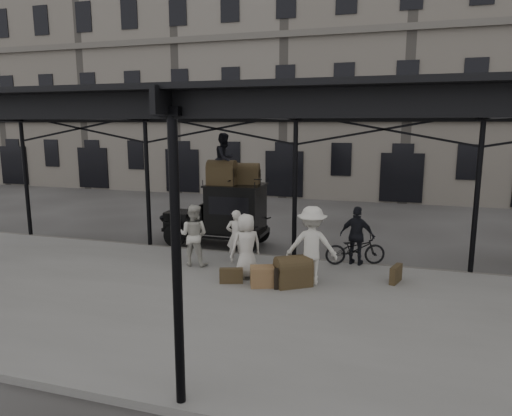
{
  "coord_description": "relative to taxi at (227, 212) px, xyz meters",
  "views": [
    {
      "loc": [
        2.85,
        -11.33,
        4.18
      ],
      "look_at": [
        -1.1,
        1.6,
        1.7
      ],
      "focal_mm": 32.0,
      "sensor_mm": 36.0,
      "label": 1
    }
  ],
  "objects": [
    {
      "name": "ground",
      "position": [
        2.62,
        -3.17,
        -1.2
      ],
      "size": [
        120.0,
        120.0,
        0.0
      ],
      "primitive_type": "plane",
      "color": "#383533",
      "rests_on": "ground"
    },
    {
      "name": "platform",
      "position": [
        2.62,
        -5.17,
        -1.13
      ],
      "size": [
        28.0,
        8.0,
        0.15
      ],
      "primitive_type": "cube",
      "color": "slate",
      "rests_on": "ground"
    },
    {
      "name": "canopy",
      "position": [
        2.62,
        -4.89,
        3.39
      ],
      "size": [
        22.5,
        9.0,
        4.74
      ],
      "color": "black",
      "rests_on": "ground"
    },
    {
      "name": "building_frontage",
      "position": [
        2.62,
        14.83,
        5.8
      ],
      "size": [
        64.0,
        8.0,
        14.0
      ],
      "primitive_type": "cube",
      "color": "slate",
      "rests_on": "ground"
    },
    {
      "name": "taxi",
      "position": [
        0.0,
        0.0,
        0.0
      ],
      "size": [
        3.65,
        1.55,
        2.18
      ],
      "color": "black",
      "rests_on": "ground"
    },
    {
      "name": "porter_left",
      "position": [
        1.12,
        -2.25,
        -0.26
      ],
      "size": [
        0.66,
        0.52,
        1.59
      ],
      "primitive_type": "imported",
      "rotation": [
        0.0,
        0.0,
        3.41
      ],
      "color": "beige",
      "rests_on": "platform"
    },
    {
      "name": "porter_midleft",
      "position": [
        0.01,
        -2.79,
        -0.16
      ],
      "size": [
        0.88,
        0.7,
        1.78
      ],
      "primitive_type": "imported",
      "rotation": [
        0.0,
        0.0,
        3.17
      ],
      "color": "beige",
      "rests_on": "platform"
    },
    {
      "name": "porter_centre",
      "position": [
        1.81,
        -3.4,
        -0.19
      ],
      "size": [
        1.0,
        0.96,
        1.73
      ],
      "primitive_type": "imported",
      "rotation": [
        0.0,
        0.0,
        3.84
      ],
      "color": "beige",
      "rests_on": "platform"
    },
    {
      "name": "porter_official",
      "position": [
        4.52,
        -1.37,
        -0.19
      ],
      "size": [
        1.07,
        0.61,
        1.72
      ],
      "primitive_type": "imported",
      "rotation": [
        0.0,
        0.0,
        2.94
      ],
      "color": "black",
      "rests_on": "platform"
    },
    {
      "name": "porter_right",
      "position": [
        3.55,
        -3.37,
        -0.05
      ],
      "size": [
        1.4,
        0.94,
        2.01
      ],
      "primitive_type": "imported",
      "rotation": [
        0.0,
        0.0,
        3.29
      ],
      "color": "beige",
      "rests_on": "platform"
    },
    {
      "name": "bicycle",
      "position": [
        4.49,
        -1.37,
        -0.59
      ],
      "size": [
        1.85,
        1.17,
        0.92
      ],
      "primitive_type": "imported",
      "rotation": [
        0.0,
        0.0,
        1.92
      ],
      "color": "black",
      "rests_on": "platform"
    },
    {
      "name": "porter_roof",
      "position": [
        -0.03,
        -0.1,
        1.84
      ],
      "size": [
        0.84,
        0.98,
        1.72
      ],
      "primitive_type": "imported",
      "rotation": [
        0.0,
        0.0,
        1.32
      ],
      "color": "black",
      "rests_on": "taxi"
    },
    {
      "name": "steamer_trunk_roof_near",
      "position": [
        -0.08,
        -0.25,
        1.32
      ],
      "size": [
        0.96,
        0.6,
        0.7
      ],
      "primitive_type": null,
      "rotation": [
        0.0,
        0.0,
        0.03
      ],
      "color": "#44371F",
      "rests_on": "taxi"
    },
    {
      "name": "steamer_trunk_roof_far",
      "position": [
        0.67,
        0.2,
        1.28
      ],
      "size": [
        0.87,
        0.59,
        0.6
      ],
      "primitive_type": null,
      "rotation": [
        0.0,
        0.0,
        0.12
      ],
      "color": "#44371F",
      "rests_on": "taxi"
    },
    {
      "name": "steamer_trunk_platform",
      "position": [
        3.14,
        -3.67,
        -0.72
      ],
      "size": [
        1.05,
        0.96,
        0.66
      ],
      "primitive_type": null,
      "rotation": [
        0.0,
        0.0,
        0.59
      ],
      "color": "#44371F",
      "rests_on": "platform"
    },
    {
      "name": "wicker_hamper",
      "position": [
        2.41,
        -3.92,
        -0.8
      ],
      "size": [
        0.72,
        0.63,
        0.5
      ],
      "primitive_type": "cube",
      "rotation": [
        0.0,
        0.0,
        0.36
      ],
      "color": "#946844",
      "rests_on": "platform"
    },
    {
      "name": "suitcase_upright",
      "position": [
        5.64,
        -2.67,
        -0.83
      ],
      "size": [
        0.32,
        0.62,
        0.45
      ],
      "primitive_type": "cube",
      "rotation": [
        0.0,
        0.0,
        -0.3
      ],
      "color": "#44371F",
      "rests_on": "platform"
    },
    {
      "name": "suitcase_flat",
      "position": [
        1.59,
        -3.96,
        -0.85
      ],
      "size": [
        0.62,
        0.33,
        0.4
      ],
      "primitive_type": "cube",
      "rotation": [
        0.0,
        0.0,
        0.32
      ],
      "color": "#44371F",
      "rests_on": "platform"
    }
  ]
}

